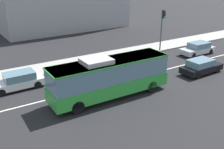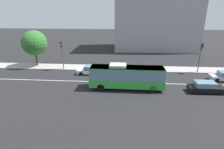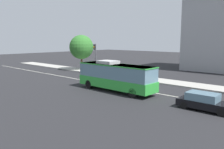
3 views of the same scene
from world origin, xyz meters
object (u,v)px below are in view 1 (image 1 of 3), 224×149
(sedan_silver, at_px, (198,48))
(sedan_white, at_px, (18,81))
(sedan_black, at_px, (201,66))
(traffic_light_mid_block, at_px, (163,23))
(transit_bus, at_px, (110,76))

(sedan_silver, bearing_deg, sedan_white, -3.23)
(sedan_black, relative_size, sedan_silver, 1.00)
(traffic_light_mid_block, bearing_deg, sedan_white, -89.43)
(sedan_black, distance_m, traffic_light_mid_block, 8.66)
(sedan_black, height_order, traffic_light_mid_block, traffic_light_mid_block)
(transit_bus, distance_m, sedan_black, 10.46)
(sedan_black, height_order, sedan_silver, same)
(transit_bus, height_order, traffic_light_mid_block, traffic_light_mid_block)
(sedan_black, height_order, sedan_white, same)
(transit_bus, distance_m, sedan_white, 8.20)
(sedan_black, bearing_deg, sedan_white, 158.90)
(transit_bus, bearing_deg, sedan_white, 137.23)
(transit_bus, bearing_deg, sedan_black, -1.82)
(sedan_silver, bearing_deg, sedan_black, 44.22)
(transit_bus, relative_size, traffic_light_mid_block, 1.93)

